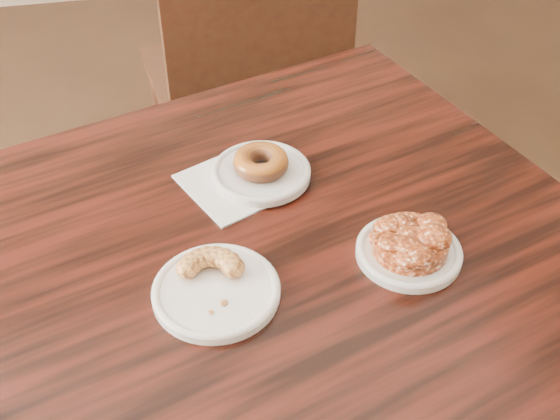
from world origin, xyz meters
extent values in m
cube|color=black|center=(0.15, -0.12, 0.38)|extent=(1.15, 1.15, 0.75)
cube|color=white|center=(0.10, 0.05, 0.75)|extent=(0.20, 0.20, 0.00)
cylinder|color=silver|center=(0.14, 0.05, 0.76)|extent=(0.16, 0.16, 0.01)
cylinder|color=white|center=(0.04, -0.18, 0.76)|extent=(0.17, 0.17, 0.01)
cylinder|color=silver|center=(0.32, -0.16, 0.76)|extent=(0.15, 0.15, 0.01)
torus|color=brown|center=(0.14, 0.05, 0.78)|extent=(0.09, 0.09, 0.03)
camera|label=1|loc=(0.00, -0.82, 1.46)|focal=45.00mm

